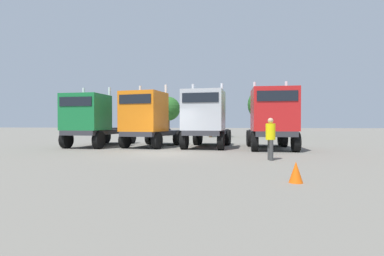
# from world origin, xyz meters

# --- Properties ---
(ground) EXTENTS (200.00, 200.00, 0.00)m
(ground) POSITION_xyz_m (0.00, 0.00, 0.00)
(ground) COLOR slate
(semi_truck_green) EXTENTS (2.82, 6.55, 3.99)m
(semi_truck_green) POSITION_xyz_m (-5.74, 3.26, 1.76)
(semi_truck_green) COLOR #333338
(semi_truck_green) RESTS_ON ground
(semi_truck_orange) EXTENTS (3.44, 6.18, 4.13)m
(semi_truck_orange) POSITION_xyz_m (-2.03, 3.51, 1.83)
(semi_truck_orange) COLOR #333338
(semi_truck_orange) RESTS_ON ground
(semi_truck_silver) EXTENTS (2.95, 6.31, 4.14)m
(semi_truck_silver) POSITION_xyz_m (1.73, 3.43, 1.86)
(semi_truck_silver) COLOR #333338
(semi_truck_silver) RESTS_ON ground
(semi_truck_red) EXTENTS (2.62, 5.92, 4.12)m
(semi_truck_red) POSITION_xyz_m (5.71, 2.73, 1.87)
(semi_truck_red) COLOR #333338
(semi_truck_red) RESTS_ON ground
(visitor_in_hivis) EXTENTS (0.45, 0.46, 1.78)m
(visitor_in_hivis) POSITION_xyz_m (5.01, -2.27, 1.03)
(visitor_in_hivis) COLOR #3D3D3D
(visitor_in_hivis) RESTS_ON ground
(traffic_cone_near) EXTENTS (0.36, 0.36, 0.55)m
(traffic_cone_near) POSITION_xyz_m (5.08, -6.99, 0.28)
(traffic_cone_near) COLOR #F2590C
(traffic_cone_near) RESTS_ON ground
(oak_far_left) EXTENTS (3.13, 3.13, 5.09)m
(oak_far_left) POSITION_xyz_m (-5.01, 22.33, 3.50)
(oak_far_left) COLOR #4C3823
(oak_far_left) RESTS_ON ground
(oak_far_centre) EXTENTS (3.10, 3.10, 5.46)m
(oak_far_centre) POSITION_xyz_m (0.86, 18.36, 3.88)
(oak_far_centre) COLOR #4C3823
(oak_far_centre) RESTS_ON ground
(oak_far_right) EXTENTS (4.02, 4.02, 5.82)m
(oak_far_right) POSITION_xyz_m (7.10, 20.15, 3.80)
(oak_far_right) COLOR #4C3823
(oak_far_right) RESTS_ON ground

